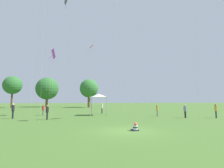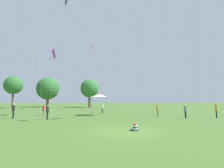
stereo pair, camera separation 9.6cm
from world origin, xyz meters
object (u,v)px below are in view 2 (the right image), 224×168
canopy_tent (99,96)px  kite_9 (117,12)px  person_standing_1 (48,111)px  kite_6 (92,50)px  person_standing_0 (185,110)px  distant_tree_1 (13,85)px  distant_tree_2 (48,89)px  kite_0 (52,58)px  kite_7 (66,5)px  person_standing_5 (44,109)px  seated_toddler (135,127)px  person_standing_3 (102,107)px  person_standing_6 (157,109)px  kite_2 (54,55)px  person_standing_4 (216,109)px  person_standing_2 (13,109)px  distant_tree_0 (90,88)px

canopy_tent → kite_9: 16.23m
person_standing_1 → kite_6: bearing=168.1°
kite_9 → person_standing_0: bearing=72.6°
distant_tree_1 → distant_tree_2: bearing=30.5°
kite_0 → distant_tree_1: kite_0 is taller
kite_7 → distant_tree_1: (-16.57, 26.11, -13.30)m
person_standing_5 → seated_toddler: bearing=-162.1°
person_standing_3 → kite_0: (-8.73, 0.96, 8.47)m
canopy_tent → kite_0: kite_0 is taller
canopy_tent → kite_0: (-7.62, 4.77, 6.64)m
distant_tree_1 → person_standing_1: bearing=-67.5°
seated_toddler → distant_tree_2: bearing=95.5°
person_standing_0 → person_standing_6: (-2.49, 2.72, -0.03)m
kite_2 → kite_9: (10.48, 2.56, 9.24)m
person_standing_4 → kite_0: kite_0 is taller
person_standing_3 → kite_7: size_ratio=0.08×
person_standing_2 → person_standing_4: 25.18m
kite_2 → person_standing_6: bearing=-81.1°
person_standing_2 → distant_tree_2: 40.87m
kite_0 → kite_2: bearing=36.6°
canopy_tent → person_standing_5: bearing=169.5°
distant_tree_1 → person_standing_3: bearing=-51.0°
distant_tree_0 → distant_tree_1: (-23.20, 1.91, 0.79)m
person_standing_2 → kite_7: size_ratio=0.09×
person_standing_0 → person_standing_4: bearing=-46.3°
person_standing_0 → kite_7: kite_7 is taller
person_standing_0 → person_standing_5: person_standing_0 is taller
person_standing_3 → person_standing_5: 9.47m
person_standing_2 → distant_tree_0: (12.05, 33.09, 4.99)m
kite_6 → kite_9: (4.23, -3.42, 6.38)m
person_standing_4 → kite_0: (-21.46, 12.10, 8.44)m
canopy_tent → kite_0: bearing=148.0°
person_standing_2 → person_standing_5: 5.00m
person_standing_4 → distant_tree_0: size_ratio=0.20×
kite_7 → kite_9: size_ratio=1.05×
person_standing_2 → person_standing_4: size_ratio=1.03×
person_standing_0 → person_standing_3: size_ratio=0.97×
person_standing_5 → kite_6: kite_6 is taller
seated_toddler → person_standing_1: (-7.38, 9.12, 0.76)m
kite_9 → person_standing_2: bearing=-29.0°
person_standing_1 → distant_tree_1: size_ratio=0.17×
person_standing_6 → distant_tree_2: 46.50m
person_standing_3 → person_standing_4: (12.73, -11.15, 0.03)m
kite_6 → distant_tree_2: (-12.18, 31.04, -5.59)m
person_standing_2 → person_standing_3: size_ratio=1.05×
kite_0 → canopy_tent: bearing=82.9°
distant_tree_0 → person_standing_1: bearing=-102.5°
kite_7 → distant_tree_1: 33.66m
person_standing_0 → kite_2: (-17.03, 7.12, 8.08)m
person_standing_0 → kite_2: 20.15m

